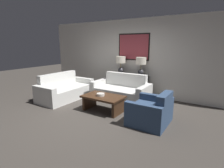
# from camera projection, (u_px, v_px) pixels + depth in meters

# --- Properties ---
(ground_plane) EXTENTS (20.00, 20.00, 0.00)m
(ground_plane) POSITION_uv_depth(u_px,v_px,m) (92.00, 115.00, 4.55)
(ground_plane) COLOR #3D3833
(back_wall) EXTENTS (7.56, 0.12, 2.65)m
(back_wall) POSITION_uv_depth(u_px,v_px,m) (134.00, 57.00, 6.23)
(back_wall) COLOR beige
(back_wall) RESTS_ON ground_plane
(console_table) EXTENTS (1.24, 0.37, 0.76)m
(console_table) POSITION_uv_depth(u_px,v_px,m) (130.00, 85.00, 6.23)
(console_table) COLOR black
(console_table) RESTS_ON ground_plane
(table_lamp_left) EXTENTS (0.34, 0.34, 0.62)m
(table_lamp_left) POSITION_uv_depth(u_px,v_px,m) (121.00, 62.00, 6.26)
(table_lamp_left) COLOR #333338
(table_lamp_left) RESTS_ON console_table
(table_lamp_right) EXTENTS (0.34, 0.34, 0.62)m
(table_lamp_right) POSITION_uv_depth(u_px,v_px,m) (141.00, 63.00, 5.85)
(table_lamp_right) COLOR #333338
(table_lamp_right) RESTS_ON console_table
(couch_by_back_wall) EXTENTS (1.85, 0.90, 0.84)m
(couch_by_back_wall) POSITION_uv_depth(u_px,v_px,m) (121.00, 91.00, 5.73)
(couch_by_back_wall) COLOR silver
(couch_by_back_wall) RESTS_ON ground_plane
(couch_by_side) EXTENTS (0.90, 1.85, 0.84)m
(couch_by_side) POSITION_uv_depth(u_px,v_px,m) (65.00, 90.00, 5.87)
(couch_by_side) COLOR silver
(couch_by_side) RESTS_ON ground_plane
(coffee_table) EXTENTS (1.10, 0.68, 0.43)m
(coffee_table) POSITION_uv_depth(u_px,v_px,m) (103.00, 100.00, 4.74)
(coffee_table) COLOR #3D2616
(coffee_table) RESTS_ON ground_plane
(decorative_bowl) EXTENTS (0.21, 0.21, 0.07)m
(decorative_bowl) POSITION_uv_depth(u_px,v_px,m) (101.00, 95.00, 4.72)
(decorative_bowl) COLOR beige
(decorative_bowl) RESTS_ON coffee_table
(armchair_near_back_wall) EXTENTS (0.83, 0.96, 0.76)m
(armchair_near_back_wall) POSITION_uv_depth(u_px,v_px,m) (151.00, 112.00, 4.01)
(armchair_near_back_wall) COLOR navy
(armchair_near_back_wall) RESTS_ON ground_plane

